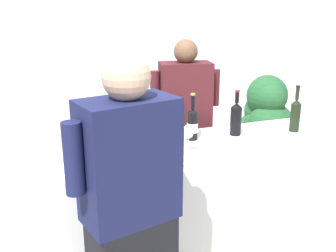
% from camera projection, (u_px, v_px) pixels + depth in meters
% --- Properties ---
extents(wall_back, '(8.00, 0.10, 2.80)m').
position_uv_depth(wall_back, '(101.00, 44.00, 4.77)').
color(wall_back, silver).
rests_on(wall_back, ground_plane).
extents(counter, '(2.34, 0.62, 0.95)m').
position_uv_depth(counter, '(179.00, 210.00, 2.71)').
color(counter, white).
rests_on(counter, ground_plane).
extents(wine_bottle_0, '(0.08, 0.08, 0.33)m').
position_uv_depth(wine_bottle_0, '(192.00, 124.00, 2.67)').
color(wine_bottle_0, black).
rests_on(wine_bottle_0, counter).
extents(wine_bottle_1, '(0.08, 0.08, 0.30)m').
position_uv_depth(wine_bottle_1, '(139.00, 129.00, 2.57)').
color(wine_bottle_1, black).
rests_on(wine_bottle_1, counter).
extents(wine_bottle_2, '(0.08, 0.08, 0.34)m').
position_uv_depth(wine_bottle_2, '(122.00, 133.00, 2.45)').
color(wine_bottle_2, black).
rests_on(wine_bottle_2, counter).
extents(wine_bottle_3, '(0.07, 0.07, 0.35)m').
position_uv_depth(wine_bottle_3, '(80.00, 146.00, 2.20)').
color(wine_bottle_3, black).
rests_on(wine_bottle_3, counter).
extents(wine_bottle_4, '(0.08, 0.08, 0.33)m').
position_uv_depth(wine_bottle_4, '(236.00, 118.00, 2.77)').
color(wine_bottle_4, black).
rests_on(wine_bottle_4, counter).
extents(wine_bottle_5, '(0.07, 0.07, 0.35)m').
position_uv_depth(wine_bottle_5, '(295.00, 114.00, 2.85)').
color(wine_bottle_5, black).
rests_on(wine_bottle_5, counter).
extents(wine_glass, '(0.07, 0.07, 0.19)m').
position_uv_depth(wine_glass, '(188.00, 133.00, 2.41)').
color(wine_glass, silver).
rests_on(wine_glass, counter).
extents(ice_bucket, '(0.24, 0.24, 0.24)m').
position_uv_depth(ice_bucket, '(88.00, 134.00, 2.43)').
color(ice_bucket, silver).
rests_on(ice_bucket, counter).
extents(person_server, '(0.56, 0.32, 1.60)m').
position_uv_depth(person_server, '(185.00, 138.00, 3.26)').
color(person_server, black).
rests_on(person_server, ground_plane).
extents(person_guest, '(0.56, 0.33, 1.67)m').
position_uv_depth(person_guest, '(131.00, 236.00, 1.80)').
color(person_guest, black).
rests_on(person_guest, ground_plane).
extents(potted_shrub, '(0.47, 0.61, 1.18)m').
position_uv_depth(potted_shrub, '(265.00, 119.00, 4.01)').
color(potted_shrub, brown).
rests_on(potted_shrub, ground_plane).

